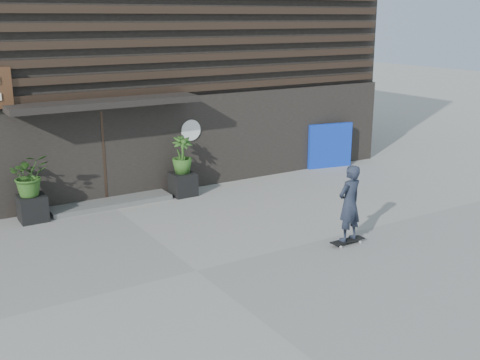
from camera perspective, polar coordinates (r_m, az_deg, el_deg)
ground at (r=10.88m, az=-4.26°, el=-8.81°), size 80.00×80.00×0.00m
entrance_step at (r=14.85m, az=-12.50°, el=-2.16°), size 3.00×0.80×0.12m
planter_pot_left at (r=14.13m, az=-19.56°, el=-2.60°), size 0.60×0.60×0.60m
bamboo_left at (r=13.91m, az=-19.85°, el=0.46°), size 0.86×0.75×0.96m
planter_pot_right at (r=15.29m, az=-5.58°, el=-0.40°), size 0.60×0.60×0.60m
bamboo_right at (r=15.09m, az=-5.66°, el=2.45°), size 0.54×0.54×0.96m
blue_tarp at (r=18.22m, az=8.76°, el=3.33°), size 1.45×0.38×1.37m
building at (r=19.34m, az=-18.66°, el=13.31°), size 18.00×11.00×8.00m
skateboarder at (r=11.96m, az=10.61°, el=-2.28°), size 0.78×0.46×1.67m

